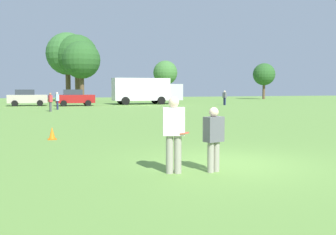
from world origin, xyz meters
name	(u,v)px	position (x,y,z in m)	size (l,w,h in m)	color
ground_plane	(230,164)	(0.00, 0.00, 0.00)	(147.15, 147.15, 0.00)	#608C3D
player_thrower	(174,130)	(-1.79, -0.56, 0.99)	(0.55, 0.42, 1.75)	gray
player_defender	(214,136)	(-0.87, -0.74, 0.84)	(0.49, 0.36, 1.51)	gray
frisbee	(183,133)	(-1.60, -0.66, 0.93)	(0.27, 0.27, 0.08)	#E54C33
traffic_cone	(52,134)	(-4.07, 6.44, 0.23)	(0.32, 0.32, 0.48)	#D8590C
parked_car_near_right	(27,98)	(-5.06, 36.73, 0.92)	(4.24, 2.29, 1.82)	#B7AD99
parked_car_far_right	(75,98)	(-0.07, 34.90, 0.92)	(4.24, 2.29, 1.82)	maroon
box_truck	(146,90)	(8.68, 36.45, 1.75)	(8.55, 3.14, 3.18)	white
bystander_sideline_watcher	(225,97)	(16.56, 30.83, 0.96)	(0.39, 0.52, 1.69)	#1E234C
bystander_far_jogger	(50,101)	(-3.17, 24.86, 0.89)	(0.34, 0.48, 1.58)	#4C4C51
bystander_field_marshal	(57,100)	(-2.42, 27.67, 0.90)	(0.30, 0.47, 1.60)	#1E234C
tree_east_birch	(68,54)	(0.75, 50.57, 7.06)	(6.32, 6.32, 10.27)	brown
tree_east_oak	(77,56)	(1.93, 49.02, 6.75)	(6.04, 6.04, 9.82)	brown
tree_far_east_pine	(81,60)	(2.24, 46.36, 5.90)	(5.28, 5.28, 8.58)	brown
tree_far_west_pine	(165,73)	(16.82, 52.07, 4.55)	(4.07, 4.07, 6.61)	brown
tree_horizon_center	(264,74)	(35.24, 50.50, 4.46)	(3.99, 3.99, 6.49)	brown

